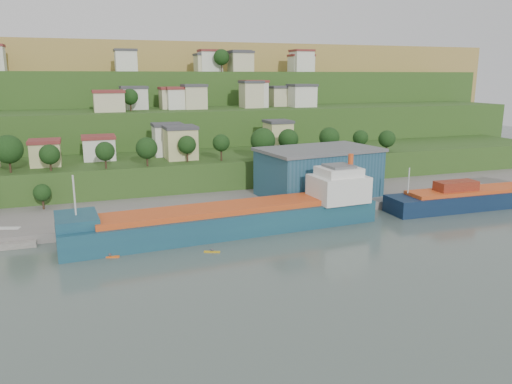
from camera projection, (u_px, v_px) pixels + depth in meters
name	position (u px, v px, depth m)	size (l,w,h in m)	color
ground	(223.00, 248.00, 99.26)	(500.00, 500.00, 0.00)	#495951
quay	(267.00, 206.00, 131.46)	(220.00, 26.00, 4.00)	slate
hillside	(133.00, 143.00, 254.07)	(360.00, 211.41, 96.00)	#284719
cargo_ship_near	(238.00, 219.00, 109.15)	(70.26, 15.41, 17.91)	navy
cargo_ship_far	(489.00, 197.00, 131.21)	(54.57, 10.53, 14.76)	#0D1C39
warehouse	(319.00, 172.00, 133.43)	(33.22, 22.89, 12.80)	navy
dinghy	(9.00, 230.00, 105.66)	(4.55, 1.71, 0.91)	silver
kayak_orange	(110.00, 256.00, 94.27)	(3.53, 1.55, 0.87)	orange
kayak_yellow	(212.00, 251.00, 96.99)	(3.09, 1.75, 0.78)	gold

